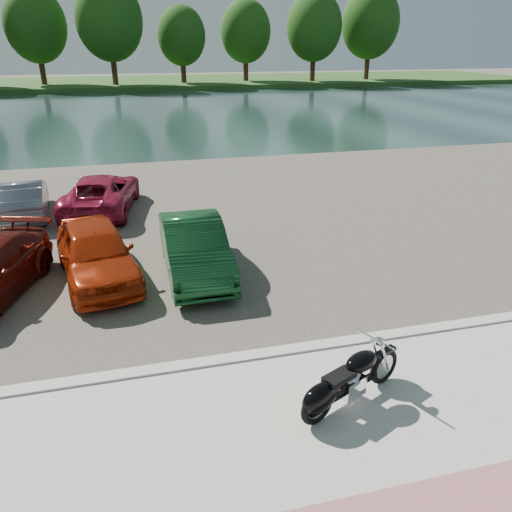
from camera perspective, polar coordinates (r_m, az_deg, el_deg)
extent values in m
plane|color=#595447|center=(8.56, 6.21, -18.77)|extent=(200.00, 200.00, 0.00)
cube|color=#ADABA3|center=(7.87, 8.96, -23.13)|extent=(60.00, 6.00, 0.10)
cube|color=#ADABA3|center=(10.00, 2.20, -11.09)|extent=(60.00, 0.30, 0.14)
cube|color=#3C3730|center=(17.99, -6.00, 4.71)|extent=(60.00, 18.00, 0.04)
cube|color=#1A2F2C|center=(46.31, -11.81, 15.74)|extent=(120.00, 40.00, 0.00)
cube|color=#1C4017|center=(78.12, -13.38, 18.73)|extent=(120.00, 24.00, 0.60)
cylinder|color=#371F14|center=(73.95, -23.34, 19.67)|extent=(0.70, 0.70, 5.40)
ellipsoid|color=#12360E|center=(73.94, -23.91, 22.98)|extent=(7.56, 7.56, 9.07)
cylinder|color=#371F14|center=(70.53, -15.99, 20.69)|extent=(0.70, 0.70, 5.85)
ellipsoid|color=#12360E|center=(70.54, -16.45, 24.47)|extent=(8.19, 8.19, 9.83)
cylinder|color=#371F14|center=(72.44, -8.33, 20.80)|extent=(0.70, 0.70, 4.50)
ellipsoid|color=#12360E|center=(72.39, -8.51, 23.65)|extent=(6.30, 6.30, 7.56)
cylinder|color=#371F14|center=(75.38, -1.18, 21.28)|extent=(0.70, 0.70, 4.95)
ellipsoid|color=#12360E|center=(75.35, -1.21, 24.29)|extent=(6.93, 6.93, 8.32)
cylinder|color=#371F14|center=(75.32, 6.52, 21.32)|extent=(0.70, 0.70, 5.40)
ellipsoid|color=#12360E|center=(75.31, 6.68, 24.60)|extent=(7.56, 7.56, 9.07)
cylinder|color=#371F14|center=(80.18, 12.62, 21.22)|extent=(0.70, 0.70, 5.85)
ellipsoid|color=#12360E|center=(80.18, 12.94, 24.55)|extent=(8.19, 8.19, 9.83)
torus|color=black|center=(9.30, 14.37, -12.10)|extent=(0.67, 0.39, 0.68)
torus|color=black|center=(8.27, 7.02, -16.57)|extent=(0.67, 0.39, 0.68)
cylinder|color=#B2B2B7|center=(9.30, 14.37, -12.10)|extent=(0.44, 0.24, 0.46)
cylinder|color=#B2B2B7|center=(8.27, 7.02, -16.57)|extent=(0.44, 0.24, 0.46)
cylinder|color=silver|center=(8.99, 14.51, -11.13)|extent=(0.32, 0.18, 0.63)
cylinder|color=silver|center=(9.08, 13.51, -10.61)|extent=(0.32, 0.18, 0.63)
cylinder|color=silver|center=(8.70, 13.47, -9.25)|extent=(0.34, 0.70, 0.04)
sphere|color=silver|center=(8.81, 13.83, -9.45)|extent=(0.21, 0.21, 0.16)
sphere|color=silver|center=(8.86, 14.12, -9.28)|extent=(0.15, 0.15, 0.11)
cube|color=black|center=(9.13, 14.56, -10.51)|extent=(0.47, 0.31, 0.06)
cube|color=black|center=(8.80, 10.92, -14.54)|extent=(1.14, 0.58, 0.08)
cube|color=silver|center=(8.72, 10.73, -14.31)|extent=(0.54, 0.48, 0.34)
cylinder|color=silver|center=(8.67, 11.28, -12.99)|extent=(0.30, 0.26, 0.27)
cylinder|color=silver|center=(8.54, 10.38, -13.53)|extent=(0.30, 0.26, 0.27)
ellipsoid|color=black|center=(8.65, 11.94, -11.73)|extent=(0.77, 0.61, 0.32)
cube|color=black|center=(8.35, 9.49, -13.47)|extent=(0.62, 0.48, 0.10)
ellipsoid|color=black|center=(8.22, 7.32, -15.78)|extent=(0.80, 0.60, 0.50)
cube|color=black|center=(8.23, 7.04, -16.30)|extent=(0.44, 0.33, 0.30)
cylinder|color=silver|center=(8.70, 8.49, -15.33)|extent=(1.04, 0.53, 0.09)
cylinder|color=silver|center=(8.65, 8.53, -14.92)|extent=(1.04, 0.53, 0.09)
cylinder|color=#B2B2B7|center=(8.71, 11.09, -16.26)|extent=(0.08, 0.14, 0.22)
imported|color=#A7290B|center=(13.36, -17.83, 0.42)|extent=(2.51, 4.56, 1.47)
imported|color=#103E1C|center=(13.15, -7.05, 1.01)|extent=(1.54, 4.41, 1.45)
imported|color=slate|center=(19.26, -24.91, 5.97)|extent=(1.72, 4.02, 1.29)
imported|color=maroon|center=(18.96, -17.27, 6.92)|extent=(2.99, 5.10, 1.33)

